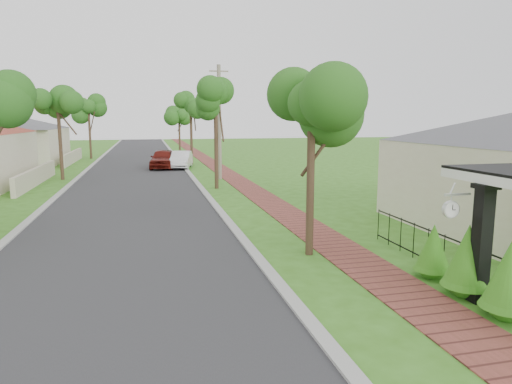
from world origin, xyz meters
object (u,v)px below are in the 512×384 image
object	(u,v)px
porch_post	(481,249)
near_tree	(312,116)
parked_car_white	(181,160)
station_clock	(451,208)
parked_car_red	(163,159)
utility_pole	(219,122)

from	to	relation	value
porch_post	near_tree	distance (m)	5.39
parked_car_white	station_clock	bearing A→B (deg)	-71.15
parked_car_red	parked_car_white	bearing A→B (deg)	-0.72
station_clock	utility_pole	bearing A→B (deg)	94.93
porch_post	station_clock	size ratio (longest dim) A/B	3.92
porch_post	parked_car_white	xyz separation A→B (m)	(-4.15, 28.08, -0.46)
parked_car_red	station_clock	size ratio (longest dim) A/B	6.83
porch_post	utility_pole	world-z (taller)	utility_pole
parked_car_red	porch_post	bearing A→B (deg)	-70.47
parked_car_red	near_tree	size ratio (longest dim) A/B	0.89
near_tree	utility_pole	xyz separation A→B (m)	(0.12, 16.86, -0.27)
parked_car_white	utility_pole	size ratio (longest dim) A/B	0.56
parked_car_red	parked_car_white	world-z (taller)	parked_car_red
parked_car_red	utility_pole	bearing A→B (deg)	-57.76
porch_post	near_tree	world-z (taller)	near_tree
parked_car_red	utility_pole	xyz separation A→B (m)	(3.30, -7.48, 2.89)
parked_car_red	utility_pole	size ratio (longest dim) A/B	0.61
near_tree	porch_post	bearing A→B (deg)	-59.18
parked_car_red	utility_pole	distance (m)	8.67
parked_car_red	near_tree	bearing A→B (deg)	-74.11
near_tree	utility_pole	distance (m)	16.87
parked_car_red	utility_pole	world-z (taller)	utility_pole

